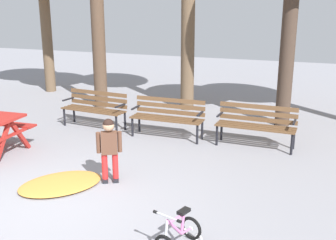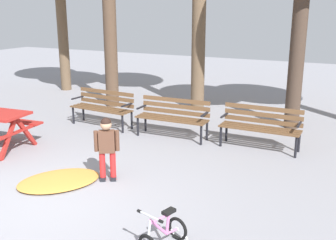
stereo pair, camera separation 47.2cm
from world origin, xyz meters
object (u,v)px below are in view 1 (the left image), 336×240
at_px(park_bench_left, 168,115).
at_px(park_bench_right, 256,122).
at_px(kids_bicycle, 179,233).
at_px(park_bench_far_left, 95,106).
at_px(child_standing, 109,145).

relative_size(park_bench_left, park_bench_right, 1.00).
height_order(park_bench_right, kids_bicycle, park_bench_right).
distance_m(park_bench_far_left, park_bench_right, 3.79).
distance_m(park_bench_far_left, child_standing, 3.27).
distance_m(park_bench_far_left, park_bench_left, 1.89).
bearing_deg(park_bench_left, park_bench_right, 3.29).
bearing_deg(park_bench_far_left, park_bench_left, -1.99).
height_order(child_standing, kids_bicycle, child_standing).
bearing_deg(child_standing, park_bench_right, 55.09).
bearing_deg(kids_bicycle, park_bench_far_left, 132.20).
relative_size(park_bench_far_left, child_standing, 1.51).
xyz_separation_m(park_bench_right, kids_bicycle, (-0.15, -4.06, -0.31)).
bearing_deg(child_standing, kids_bicycle, -38.48).
height_order(park_bench_far_left, child_standing, child_standing).
xyz_separation_m(park_bench_left, park_bench_right, (1.90, 0.11, 0.00)).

